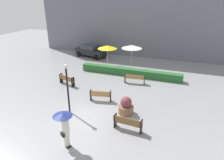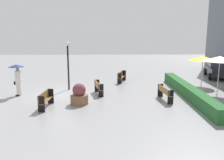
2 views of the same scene
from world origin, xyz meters
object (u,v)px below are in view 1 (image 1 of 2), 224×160
(bench_back_row, at_px, (135,78))
(bench_near_right, at_px, (128,123))
(patio_umbrella_yellow, at_px, (107,47))
(bench_far_left, at_px, (67,79))
(lamp_post, at_px, (67,83))
(patio_umbrella_white, at_px, (132,47))
(planter_pot, at_px, (126,106))
(parked_car, at_px, (91,50))
(pedestrian_with_umbrella, at_px, (64,125))
(bench_mid_center, at_px, (101,95))

(bench_back_row, height_order, bench_near_right, bench_near_right)
(patio_umbrella_yellow, bearing_deg, bench_far_left, -103.52)
(bench_back_row, xyz_separation_m, lamp_post, (-3.00, -6.45, 1.66))
(bench_far_left, xyz_separation_m, patio_umbrella_yellow, (1.52, 6.32, 1.66))
(bench_far_left, distance_m, bench_near_right, 8.49)
(bench_far_left, relative_size, bench_near_right, 0.96)
(patio_umbrella_white, bearing_deg, bench_near_right, -75.89)
(planter_pot, bearing_deg, patio_umbrella_yellow, 118.28)
(lamp_post, distance_m, parked_car, 14.07)
(bench_far_left, height_order, bench_near_right, bench_near_right)
(patio_umbrella_yellow, bearing_deg, lamp_post, -83.40)
(pedestrian_with_umbrella, xyz_separation_m, parked_car, (-6.30, 16.33, -0.56))
(bench_far_left, height_order, bench_mid_center, bench_far_left)
(bench_mid_center, distance_m, lamp_post, 3.13)
(patio_umbrella_white, distance_m, parked_car, 7.03)
(bench_back_row, xyz_separation_m, planter_pot, (0.72, -5.23, 0.01))
(bench_mid_center, distance_m, parked_car, 12.52)
(bench_back_row, distance_m, planter_pot, 5.28)
(pedestrian_with_umbrella, bearing_deg, bench_far_left, 121.49)
(pedestrian_with_umbrella, height_order, parked_car, pedestrian_with_umbrella)
(bench_far_left, bearing_deg, bench_mid_center, -23.71)
(bench_near_right, bearing_deg, patio_umbrella_white, 104.11)
(bench_back_row, xyz_separation_m, patio_umbrella_yellow, (-4.21, 3.93, 1.66))
(bench_near_right, relative_size, planter_pot, 1.44)
(bench_back_row, bearing_deg, bench_far_left, -157.30)
(bench_mid_center, bearing_deg, patio_umbrella_white, 88.50)
(pedestrian_with_umbrella, bearing_deg, parked_car, 111.09)
(bench_near_right, bearing_deg, bench_mid_center, 136.21)
(bench_back_row, distance_m, pedestrian_with_umbrella, 9.69)
(planter_pot, relative_size, patio_umbrella_white, 0.47)
(bench_far_left, bearing_deg, patio_umbrella_white, 55.72)
(lamp_post, height_order, parked_car, lamp_post)
(bench_near_right, relative_size, parked_car, 0.40)
(bench_near_right, height_order, lamp_post, lamp_post)
(bench_near_right, xyz_separation_m, patio_umbrella_yellow, (-5.57, 10.99, 1.66))
(pedestrian_with_umbrella, bearing_deg, patio_umbrella_white, 90.27)
(bench_mid_center, xyz_separation_m, planter_pot, (2.34, -1.03, 0.03))
(lamp_post, bearing_deg, bench_near_right, -7.99)
(bench_back_row, distance_m, bench_near_right, 7.19)
(bench_near_right, height_order, pedestrian_with_umbrella, pedestrian_with_umbrella)
(bench_near_right, height_order, planter_pot, planter_pot)
(bench_back_row, xyz_separation_m, bench_near_right, (1.37, -7.06, 0.00))
(planter_pot, bearing_deg, bench_mid_center, 156.18)
(patio_umbrella_white, bearing_deg, parked_car, 155.67)
(bench_far_left, bearing_deg, patio_umbrella_yellow, 76.48)
(planter_pot, relative_size, parked_car, 0.28)
(patio_umbrella_white, relative_size, parked_car, 0.59)
(bench_back_row, relative_size, planter_pot, 1.53)
(planter_pot, distance_m, parked_car, 14.63)
(bench_mid_center, xyz_separation_m, parked_car, (-6.02, 10.97, 0.31))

